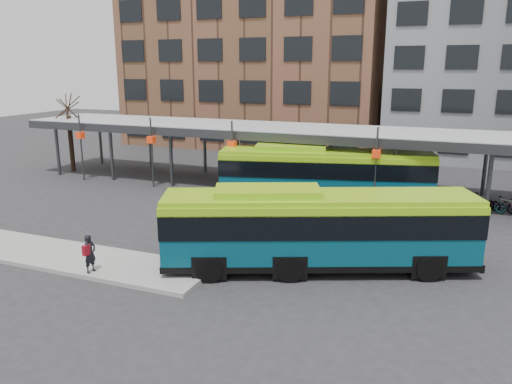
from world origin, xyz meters
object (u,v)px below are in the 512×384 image
(bus_rear, at_px, (324,173))
(pedestrian, at_px, (90,253))
(tree, at_px, (71,141))
(bus_front, at_px, (317,227))

(bus_rear, distance_m, pedestrian, 15.50)
(bus_rear, height_order, pedestrian, bus_rear)
(tree, distance_m, bus_rear, 20.95)
(bus_rear, xyz_separation_m, pedestrian, (-5.76, -14.37, -0.85))
(tree, relative_size, bus_rear, 0.43)
(pedestrian, bearing_deg, tree, 48.55)
(bus_front, bearing_deg, tree, 129.98)
(bus_front, xyz_separation_m, pedestrian, (-8.11, -4.07, -0.83))
(bus_rear, bearing_deg, bus_front, -91.09)
(bus_rear, bearing_deg, tree, 161.28)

